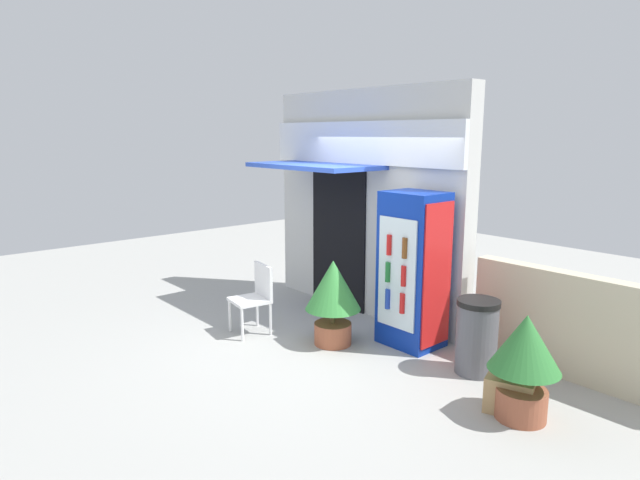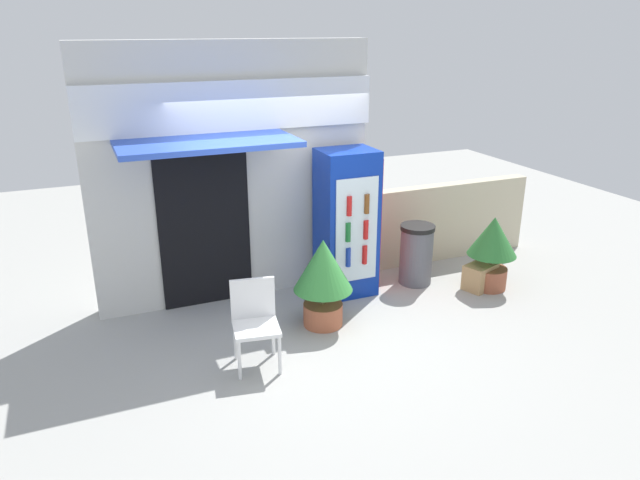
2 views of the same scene
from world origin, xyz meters
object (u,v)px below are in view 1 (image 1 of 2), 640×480
at_px(potted_plant_near_shop, 333,293).
at_px(potted_plant_curbside, 525,356).
at_px(cardboard_box, 510,395).
at_px(drink_cooler, 413,270).
at_px(trash_bin, 477,336).
at_px(plastic_chair, 256,294).

distance_m(potted_plant_near_shop, potted_plant_curbside, 2.43).
distance_m(potted_plant_curbside, cardboard_box, 0.45).
xyz_separation_m(drink_cooler, trash_bin, (0.98, -0.11, -0.53)).
bearing_deg(potted_plant_near_shop, potted_plant_curbside, 2.09).
relative_size(plastic_chair, cardboard_box, 2.08).
height_order(drink_cooler, potted_plant_near_shop, drink_cooler).
xyz_separation_m(potted_plant_curbside, cardboard_box, (-0.13, 0.03, -0.43)).
distance_m(drink_cooler, trash_bin, 1.12).
bearing_deg(potted_plant_curbside, plastic_chair, -170.47).
height_order(potted_plant_curbside, trash_bin, potted_plant_curbside).
height_order(plastic_chair, potted_plant_curbside, potted_plant_curbside).
bearing_deg(potted_plant_near_shop, cardboard_box, 2.89).
relative_size(plastic_chair, potted_plant_near_shop, 0.85).
height_order(drink_cooler, trash_bin, drink_cooler).
bearing_deg(potted_plant_curbside, drink_cooler, 160.65).
bearing_deg(trash_bin, cardboard_box, -35.72).
bearing_deg(plastic_chair, cardboard_box, 10.36).
distance_m(potted_plant_near_shop, cardboard_box, 2.36).
height_order(drink_cooler, cardboard_box, drink_cooler).
relative_size(potted_plant_curbside, cardboard_box, 2.30).
xyz_separation_m(plastic_chair, potted_plant_curbside, (3.39, 0.57, 0.08)).
bearing_deg(cardboard_box, plastic_chair, -169.64).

